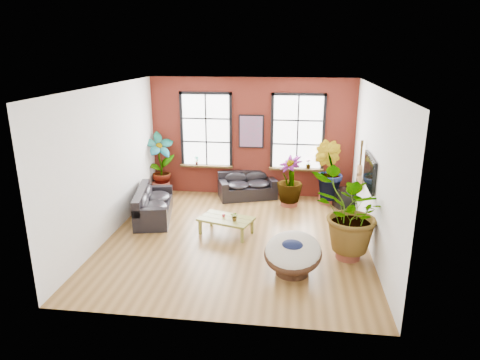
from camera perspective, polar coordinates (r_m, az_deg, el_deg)
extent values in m
cube|color=brown|center=(10.17, -0.43, -7.79)|extent=(6.00, 6.50, 0.02)
cube|color=white|center=(9.26, -0.48, 12.38)|extent=(6.00, 6.50, 0.02)
cube|color=#571B14|center=(12.72, 1.53, 5.66)|extent=(6.00, 0.02, 3.50)
cube|color=silver|center=(6.52, -4.33, -5.72)|extent=(6.00, 0.02, 3.50)
cube|color=silver|center=(10.39, -17.15, 2.29)|extent=(0.02, 6.50, 3.50)
cube|color=silver|center=(9.64, 17.56, 1.13)|extent=(0.02, 6.50, 3.50)
cube|color=white|center=(12.82, -4.54, 6.62)|extent=(1.40, 0.02, 2.10)
cube|color=#35240E|center=(13.00, -4.50, 1.88)|extent=(1.60, 0.22, 0.06)
cube|color=white|center=(12.56, 7.69, 6.30)|extent=(1.40, 0.02, 2.10)
cube|color=#35240E|center=(12.73, 7.49, 1.46)|extent=(1.60, 0.22, 0.06)
cube|color=black|center=(12.76, 1.00, -1.56)|extent=(1.83, 1.32, 0.38)
cube|color=black|center=(12.93, 0.70, 0.47)|extent=(1.63, 0.74, 0.39)
cube|color=black|center=(12.53, -2.25, -0.54)|extent=(0.46, 0.83, 0.20)
cube|color=black|center=(12.85, 4.19, -0.12)|extent=(0.46, 0.83, 0.20)
ellipsoid|color=black|center=(12.58, -0.35, -0.68)|extent=(0.88, 0.87, 0.22)
ellipsoid|color=black|center=(12.75, -0.57, 0.23)|extent=(0.73, 0.44, 0.37)
ellipsoid|color=black|center=(12.72, 2.44, -0.49)|extent=(0.88, 0.87, 0.22)
ellipsoid|color=black|center=(12.89, 2.19, 0.40)|extent=(0.73, 0.44, 0.37)
cube|color=black|center=(11.48, -11.35, -4.06)|extent=(1.22, 2.11, 0.39)
cube|color=black|center=(11.39, -13.03, -2.24)|extent=(0.60, 1.98, 0.40)
cube|color=black|center=(10.55, -11.98, -4.31)|extent=(0.85, 0.37, 0.20)
cube|color=black|center=(12.21, -10.97, -1.27)|extent=(0.85, 0.37, 0.20)
ellipsoid|color=black|center=(11.02, -11.41, -3.59)|extent=(0.86, 0.99, 0.22)
ellipsoid|color=black|center=(11.00, -12.70, -2.91)|extent=(0.39, 0.89, 0.38)
ellipsoid|color=black|center=(11.75, -10.99, -2.23)|extent=(0.86, 0.99, 0.22)
ellipsoid|color=black|center=(11.74, -12.19, -1.60)|extent=(0.39, 0.89, 0.38)
cube|color=olive|center=(10.26, -1.86, -5.23)|extent=(1.41, 1.06, 0.05)
cube|color=#35240E|center=(10.15, -2.17, -5.31)|extent=(1.20, 0.39, 0.00)
cube|color=#35240E|center=(10.34, -1.57, -4.86)|extent=(1.20, 0.39, 0.00)
cube|color=olive|center=(10.35, -5.34, -6.30)|extent=(0.08, 0.08, 0.35)
cube|color=olive|center=(9.88, 0.30, -7.40)|extent=(0.08, 0.08, 0.35)
cube|color=olive|center=(10.81, -3.81, -5.21)|extent=(0.08, 0.08, 0.35)
cube|color=olive|center=(10.36, 1.63, -6.20)|extent=(0.08, 0.08, 0.35)
cylinder|color=#C7313C|center=(10.31, -2.20, -4.72)|extent=(0.09, 0.09, 0.08)
cylinder|color=#3A2214|center=(8.70, 6.98, -11.47)|extent=(0.76, 0.76, 0.26)
torus|color=#3A2214|center=(8.56, 7.06, -9.67)|extent=(1.32, 1.32, 0.52)
ellipsoid|color=beige|center=(8.53, 7.07, -9.27)|extent=(1.28, 1.33, 0.70)
ellipsoid|color=#121839|center=(8.42, 7.04, -8.64)|extent=(0.49, 0.42, 0.20)
cube|color=black|center=(12.61, 1.50, 6.49)|extent=(0.74, 0.04, 0.98)
cube|color=#0C7F8C|center=(12.58, 1.49, 6.47)|extent=(0.66, 0.02, 0.90)
cube|color=black|center=(9.94, 16.89, 1.06)|extent=(0.06, 1.25, 0.72)
cube|color=black|center=(9.94, 16.69, 1.07)|extent=(0.01, 1.15, 0.62)
cylinder|color=#B27F4C|center=(11.08, 15.56, -0.02)|extent=(0.09, 0.38, 0.38)
cylinder|color=#B27F4C|center=(11.01, 15.67, 1.22)|extent=(0.09, 0.30, 0.30)
cylinder|color=black|center=(11.07, 15.54, -0.02)|extent=(0.09, 0.11, 0.11)
cube|color=#35240E|center=(10.92, 15.82, 3.09)|extent=(0.04, 0.05, 0.55)
cube|color=#35240E|center=(10.85, 15.96, 4.73)|extent=(0.06, 0.06, 0.14)
cube|color=black|center=(12.33, 14.13, -2.37)|extent=(0.81, 0.75, 0.54)
cylinder|color=brown|center=(13.27, -10.46, -1.09)|extent=(0.60, 0.60, 0.39)
cylinder|color=brown|center=(12.60, 11.55, -2.23)|extent=(0.50, 0.50, 0.35)
cylinder|color=brown|center=(9.47, 14.22, -9.01)|extent=(0.58, 0.58, 0.38)
cylinder|color=brown|center=(12.23, 6.58, -2.60)|extent=(0.61, 0.61, 0.35)
imported|color=#163E10|center=(13.03, -10.62, 2.41)|extent=(1.12, 1.04, 1.76)
imported|color=#163E10|center=(12.36, 11.61, 1.25)|extent=(1.15, 1.15, 1.64)
imported|color=#163E10|center=(9.10, 14.59, -4.34)|extent=(2.07, 2.06, 1.74)
imported|color=#163E10|center=(11.99, 6.65, 0.13)|extent=(1.03, 1.03, 1.31)
imported|color=#163E10|center=(10.05, -0.69, -4.87)|extent=(0.24, 0.22, 0.22)
imported|color=#163E10|center=(13.02, -5.81, 2.62)|extent=(0.17, 0.17, 0.27)
imported|color=#163E10|center=(12.70, 9.10, 2.12)|extent=(0.19, 0.19, 0.27)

